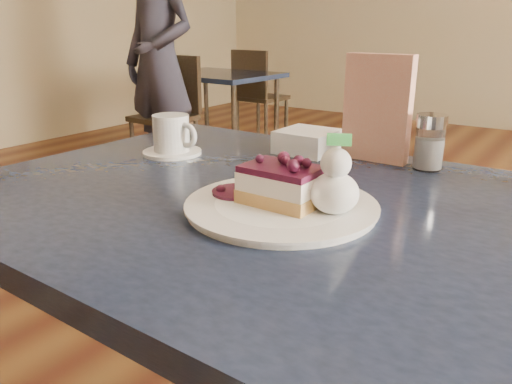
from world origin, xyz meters
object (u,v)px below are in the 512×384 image
Objects in this scene: coffee_set at (172,137)px; bg_table_far_left at (220,148)px; main_table at (296,245)px; patron at (160,62)px; cheesecake_slice at (282,185)px; dessert_plate at (281,207)px.

bg_table_far_left is (-1.79, 2.36, -0.74)m from coffee_set.
main_table is 3.36m from bg_table_far_left.
coffee_set is at bearing -43.33° from patron.
patron is at bearing 139.76° from cheesecake_slice.
patron is at bearing 139.09° from dessert_plate.
bg_table_far_left is at bearing 93.75° from patron.
patron is (-2.15, 1.86, -0.01)m from cheesecake_slice.
dessert_plate is at bearing -40.20° from patron.
dessert_plate is at bearing -22.71° from coffee_set.
bg_table_far_left is (-2.18, 2.53, -0.74)m from cheesecake_slice.
main_table is 4.13× the size of dessert_plate.
main_table is 0.43m from coffee_set.
cheesecake_slice reaches higher than main_table.
patron reaches higher than main_table.
coffee_set reaches higher than bg_table_far_left.
patron reaches higher than bg_table_far_left.
coffee_set reaches higher than main_table.
main_table is at bearing 89.32° from dessert_plate.
dessert_plate is 2.84m from patron.
patron reaches higher than cheesecake_slice.
cheesecake_slice is at bearing -47.29° from bg_table_far_left.
coffee_set is (-0.39, 0.16, 0.03)m from dessert_plate.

